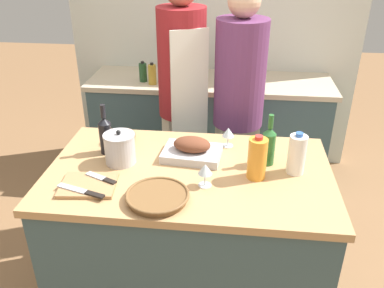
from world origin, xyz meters
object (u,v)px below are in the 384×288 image
wine_bottle_green (269,145)px  wine_glass_right (205,170)px  milk_jug (297,154)px  wine_bottle_dark (105,134)px  cutting_board (88,185)px  condiment_bottle_short (152,74)px  condiment_bottle_extra (198,71)px  person_cook_aproned (182,94)px  roasting_pan (192,150)px  condiment_bottle_tall (143,72)px  wicker_basket (157,196)px  stand_mixer (190,63)px  knife_chef (82,191)px  wine_glass_left (228,133)px  stock_pot (120,148)px  person_cook_guest (238,105)px  knife_paring (102,178)px  mixing_bowl (121,137)px  juice_jug (257,158)px

wine_bottle_green → wine_glass_right: wine_bottle_green is taller
milk_jug → wine_bottle_dark: 1.00m
cutting_board → condiment_bottle_short: bearing=90.0°
cutting_board → condiment_bottle_extra: (0.36, 1.59, 0.07)m
milk_jug → person_cook_aproned: 1.05m
roasting_pan → wine_bottle_dark: bearing=179.6°
wine_bottle_dark → person_cook_aproned: (0.32, 0.71, -0.03)m
milk_jug → person_cook_aproned: (-0.68, 0.81, -0.02)m
wine_bottle_green → wine_glass_right: bearing=-141.1°
condiment_bottle_tall → wicker_basket: bearing=-75.4°
wine_bottle_green → person_cook_aproned: bearing=126.5°
roasting_pan → cutting_board: bearing=-143.6°
wine_bottle_dark → stand_mixer: 1.45m
roasting_pan → knife_chef: size_ratio=1.31×
wine_glass_left → knife_chef: (-0.64, -0.55, -0.06)m
wicker_basket → condiment_bottle_tall: bearing=104.6°
stock_pot → person_cook_guest: 0.97m
wicker_basket → stock_pot: (-0.25, 0.31, 0.06)m
condiment_bottle_extra → knife_paring: bearing=-101.4°
wicker_basket → wine_bottle_dark: (-0.36, 0.41, 0.09)m
cutting_board → wine_glass_right: size_ratio=2.37×
milk_jug → wine_glass_left: bearing=144.8°
knife_paring → wine_glass_right: bearing=2.8°
condiment_bottle_extra → cutting_board: bearing=-102.9°
condiment_bottle_extra → person_cook_aproned: person_cook_aproned is taller
wicker_basket → wine_glass_right: 0.25m
knife_chef → mixing_bowl: bearing=85.9°
wine_glass_right → mixing_bowl: bearing=142.5°
mixing_bowl → condiment_bottle_short: size_ratio=0.97×
condiment_bottle_tall → knife_chef: bearing=-87.1°
stock_pot → wine_glass_left: (0.55, 0.24, -0.00)m
wine_glass_left → person_cook_aproned: (-0.33, 0.56, -0.00)m
wicker_basket → condiment_bottle_short: (-0.35, 1.61, 0.04)m
wine_bottle_dark → wine_glass_left: size_ratio=2.46×
wine_glass_right → knife_paring: 0.50m
condiment_bottle_tall → stock_pot: bearing=-82.4°
wicker_basket → condiment_bottle_short: size_ratio=1.64×
milk_jug → person_cook_aproned: bearing=129.9°
juice_jug → condiment_bottle_tall: size_ratio=1.35×
person_cook_aproned → juice_jug: bearing=-87.7°
cutting_board → stock_pot: 0.27m
cutting_board → wine_bottle_dark: (-0.01, 0.34, 0.10)m
wicker_basket → wine_glass_right: size_ratio=2.46×
wine_bottle_green → stand_mixer: bearing=111.5°
wicker_basket → knife_chef: bearing=179.8°
milk_jug → juice_jug: bearing=-160.5°
mixing_bowl → condiment_bottle_extra: condiment_bottle_extra is taller
condiment_bottle_tall → cutting_board: bearing=-86.8°
wine_glass_left → knife_paring: 0.74m
knife_paring → stand_mixer: 1.73m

